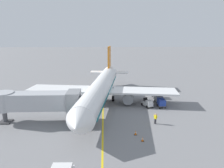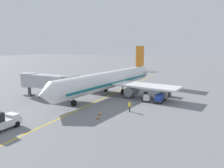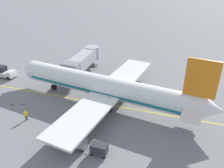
% 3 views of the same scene
% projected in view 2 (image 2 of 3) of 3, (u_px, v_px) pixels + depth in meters
% --- Properties ---
extents(ground_plane, '(400.00, 400.00, 0.00)m').
position_uv_depth(ground_plane, '(112.00, 94.00, 47.11)').
color(ground_plane, slate).
extents(gate_lead_in_line, '(0.24, 80.00, 0.01)m').
position_uv_depth(gate_lead_in_line, '(112.00, 94.00, 47.11)').
color(gate_lead_in_line, gold).
rests_on(gate_lead_in_line, ground).
extents(parked_airliner, '(30.43, 37.31, 10.63)m').
position_uv_depth(parked_airliner, '(110.00, 80.00, 46.53)').
color(parked_airliner, white).
rests_on(parked_airliner, ground).
extents(jet_bridge, '(13.62, 3.50, 4.98)m').
position_uv_depth(jet_bridge, '(48.00, 81.00, 42.93)').
color(jet_bridge, '#A8AAAF').
rests_on(jet_bridge, ground).
extents(pushback_tractor, '(2.33, 4.46, 2.40)m').
position_uv_depth(pushback_tractor, '(0.00, 122.00, 26.65)').
color(pushback_tractor, silver).
rests_on(pushback_tractor, ground).
extents(baggage_tug_lead, '(2.04, 2.77, 1.62)m').
position_uv_depth(baggage_tug_lead, '(146.00, 97.00, 41.09)').
color(baggage_tug_lead, silver).
rests_on(baggage_tug_lead, ground).
extents(baggage_cart_front, '(1.30, 2.90, 1.58)m').
position_uv_depth(baggage_cart_front, '(159.00, 98.00, 39.67)').
color(baggage_cart_front, '#4C4C51').
rests_on(baggage_cart_front, ground).
extents(baggage_cart_second_in_train, '(1.30, 2.90, 1.58)m').
position_uv_depth(baggage_cart_second_in_train, '(163.00, 95.00, 42.16)').
color(baggage_cart_second_in_train, '#4C4C51').
rests_on(baggage_cart_second_in_train, ground).
extents(baggage_cart_third_in_train, '(1.30, 2.90, 1.58)m').
position_uv_depth(baggage_cart_third_in_train, '(167.00, 92.00, 44.78)').
color(baggage_cart_third_in_train, '#4C4C51').
rests_on(baggage_cart_third_in_train, ground).
extents(ground_crew_wing_walker, '(0.52, 0.62, 1.69)m').
position_uv_depth(ground_crew_wing_walker, '(130.00, 106.00, 34.21)').
color(ground_crew_wing_walker, '#232328').
rests_on(ground_crew_wing_walker, ground).
extents(safety_cone_nose_left, '(0.36, 0.36, 0.59)m').
position_uv_depth(safety_cone_nose_left, '(100.00, 113.00, 32.76)').
color(safety_cone_nose_left, black).
rests_on(safety_cone_nose_left, ground).
extents(safety_cone_nose_right, '(0.36, 0.36, 0.59)m').
position_uv_depth(safety_cone_nose_right, '(98.00, 117.00, 30.89)').
color(safety_cone_nose_right, black).
rests_on(safety_cone_nose_right, ground).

